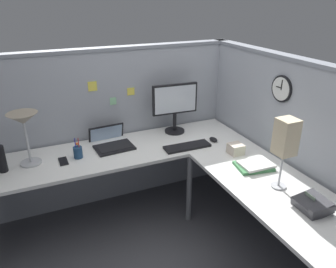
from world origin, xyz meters
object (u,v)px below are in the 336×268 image
(computer_mouse, at_px, (213,139))
(office_phone, at_px, (313,205))
(thermos_flask, at_px, (1,159))
(wall_clock, at_px, (282,89))
(tissue_box, at_px, (236,149))
(desk_lamp_paper, at_px, (286,139))
(book_stack, at_px, (255,165))
(keyboard, at_px, (187,146))
(desk_lamp_dome, at_px, (24,123))
(monitor, at_px, (175,105))
(cell_phone, at_px, (63,161))
(laptop, at_px, (111,142))
(pen_cup, at_px, (78,152))

(computer_mouse, xyz_separation_m, office_phone, (0.04, -1.19, 0.02))
(thermos_flask, bearing_deg, office_phone, -36.35)
(office_phone, height_order, wall_clock, wall_clock)
(computer_mouse, distance_m, tissue_box, 0.31)
(office_phone, bearing_deg, thermos_flask, 143.65)
(computer_mouse, bearing_deg, desk_lamp_paper, -88.56)
(thermos_flask, distance_m, book_stack, 2.01)
(keyboard, xyz_separation_m, desk_lamp_dome, (-1.33, 0.26, 0.35))
(book_stack, xyz_separation_m, wall_clock, (0.31, 0.14, 0.57))
(monitor, bearing_deg, cell_phone, -169.90)
(laptop, xyz_separation_m, computer_mouse, (0.91, -0.33, -0.01))
(keyboard, height_order, office_phone, office_phone)
(thermos_flask, relative_size, office_phone, 1.02)
(thermos_flask, bearing_deg, monitor, 6.23)
(laptop, height_order, desk_lamp_paper, desk_lamp_paper)
(cell_phone, relative_size, office_phone, 0.67)
(book_stack, bearing_deg, cell_phone, 152.57)
(pen_cup, relative_size, book_stack, 0.57)
(book_stack, height_order, desk_lamp_paper, desk_lamp_paper)
(desk_lamp_dome, bearing_deg, pen_cup, -7.86)
(desk_lamp_paper, bearing_deg, keyboard, 110.25)
(office_phone, xyz_separation_m, book_stack, (0.00, 0.61, -0.02))
(desk_lamp_paper, bearing_deg, laptop, 127.87)
(tissue_box, bearing_deg, cell_phone, 162.08)
(book_stack, relative_size, tissue_box, 2.61)
(laptop, bearing_deg, keyboard, -29.48)
(monitor, relative_size, pen_cup, 2.78)
(pen_cup, height_order, desk_lamp_paper, desk_lamp_paper)
(monitor, xyz_separation_m, desk_lamp_dome, (-1.37, -0.12, 0.07))
(book_stack, bearing_deg, thermos_flask, 157.82)
(laptop, xyz_separation_m, cell_phone, (-0.45, -0.17, -0.02))
(cell_phone, bearing_deg, laptop, 19.95)
(monitor, bearing_deg, pen_cup, -170.05)
(office_phone, bearing_deg, tissue_box, 89.52)
(monitor, height_order, laptop, monitor)
(desk_lamp_dome, xyz_separation_m, office_phone, (1.65, -1.42, -0.33))
(tissue_box, bearing_deg, thermos_flask, 165.44)
(desk_lamp_dome, relative_size, cell_phone, 3.09)
(laptop, height_order, computer_mouse, laptop)
(computer_mouse, bearing_deg, pen_cup, 171.77)
(tissue_box, bearing_deg, office_phone, -90.48)
(pen_cup, bearing_deg, desk_lamp_paper, -39.95)
(cell_phone, bearing_deg, desk_lamp_paper, -37.54)
(monitor, distance_m, desk_lamp_dome, 1.38)
(monitor, distance_m, wall_clock, 1.03)
(office_phone, bearing_deg, desk_lamp_dome, 139.38)
(desk_lamp_dome, distance_m, book_stack, 1.87)
(monitor, xyz_separation_m, tissue_box, (0.29, -0.66, -0.25))
(tissue_box, bearing_deg, wall_clock, -24.12)
(book_stack, bearing_deg, laptop, 136.48)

